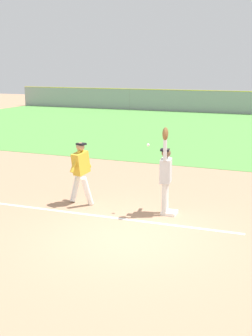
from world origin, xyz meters
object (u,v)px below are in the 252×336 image
Objects in this scene: first_base at (169,213)px; fielder at (166,172)px; baseball at (148,145)px; parked_car_green at (215,101)px; runner at (81,169)px; parked_car_blue at (161,99)px.

fielder is at bearing -155.80° from first_base.
baseball is 0.02× the size of parked_car_green.
runner reaches higher than parked_car_blue.
baseball is 30.55m from parked_car_blue.
runner is at bearing -178.68° from first_base.
parked_car_blue is (-6.98, 29.17, -0.32)m from runner.
fielder is (-0.11, -0.05, 1.08)m from first_base.
baseball is at bearing -75.57° from parked_car_blue.
parked_car_blue is (-9.38, 29.16, -0.45)m from fielder.
runner is at bearing 179.25° from baseball.
fielder is at bearing -74.73° from parked_car_blue.
first_base is at bearing -74.51° from parked_car_blue.
parked_car_blue is (-8.92, 29.20, -1.11)m from baseball.
runner is 2.09m from baseball.
runner reaches higher than parked_car_green.
runner is (-2.40, -0.01, -0.12)m from fielder.
runner reaches higher than first_base.
fielder is 0.81m from baseball.
parked_car_blue is (-9.49, 29.12, 0.63)m from first_base.
fielder is at bearing -76.34° from parked_car_green.
fielder is 0.51× the size of parked_car_blue.
first_base is at bearing -76.11° from parked_car_green.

